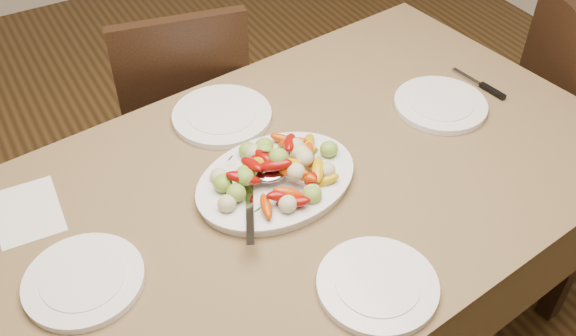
# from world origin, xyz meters

# --- Properties ---
(dining_table) EXTENTS (1.95, 1.25, 0.76)m
(dining_table) POSITION_xyz_m (0.12, 0.21, 0.38)
(dining_table) COLOR brown
(dining_table) RESTS_ON ground
(chair_far) EXTENTS (0.50, 0.50, 0.95)m
(chair_far) POSITION_xyz_m (0.13, 1.00, 0.47)
(chair_far) COLOR black
(chair_far) RESTS_ON ground
(serving_platter) EXTENTS (0.45, 0.36, 0.02)m
(serving_platter) POSITION_xyz_m (0.10, 0.23, 0.77)
(serving_platter) COLOR white
(serving_platter) RESTS_ON dining_table
(roasted_vegetables) EXTENTS (0.37, 0.27, 0.09)m
(roasted_vegetables) POSITION_xyz_m (0.10, 0.23, 0.83)
(roasted_vegetables) COLOR #7E0804
(roasted_vegetables) RESTS_ON serving_platter
(serving_spoon) EXTENTS (0.28, 0.18, 0.03)m
(serving_spoon) POSITION_xyz_m (0.04, 0.18, 0.81)
(serving_spoon) COLOR #9EA0A8
(serving_spoon) RESTS_ON serving_platter
(plate_left) EXTENTS (0.26, 0.26, 0.02)m
(plate_left) POSITION_xyz_m (-0.41, 0.17, 0.77)
(plate_left) COLOR white
(plate_left) RESTS_ON dining_table
(plate_right) EXTENTS (0.27, 0.27, 0.02)m
(plate_right) POSITION_xyz_m (0.67, 0.28, 0.77)
(plate_right) COLOR white
(plate_right) RESTS_ON dining_table
(plate_far) EXTENTS (0.28, 0.28, 0.02)m
(plate_far) POSITION_xyz_m (0.10, 0.55, 0.77)
(plate_far) COLOR white
(plate_far) RESTS_ON dining_table
(plate_near) EXTENTS (0.26, 0.26, 0.02)m
(plate_near) POSITION_xyz_m (0.13, -0.16, 0.77)
(plate_near) COLOR white
(plate_near) RESTS_ON dining_table
(menu_card) EXTENTS (0.16, 0.22, 0.00)m
(menu_card) POSITION_xyz_m (-0.47, 0.45, 0.76)
(menu_card) COLOR silver
(menu_card) RESTS_ON dining_table
(table_knife) EXTENTS (0.04, 0.20, 0.01)m
(table_knife) POSITION_xyz_m (0.85, 0.30, 0.76)
(table_knife) COLOR #9EA0A8
(table_knife) RESTS_ON dining_table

